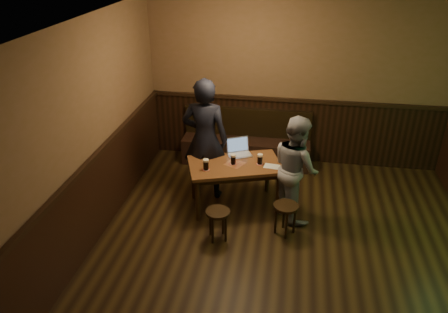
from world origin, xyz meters
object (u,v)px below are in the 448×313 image
Objects in this scene: bench at (246,146)px; pint_right at (260,159)px; pint_mid at (233,159)px; person_suit at (205,139)px; stool_left at (218,217)px; pub_table at (235,169)px; laptop at (239,150)px; pint_left at (206,165)px; stool_right at (286,211)px; person_grey at (296,168)px.

pint_right is (0.35, -1.36, 0.46)m from bench.
person_suit reaches higher than pint_mid.
bench is 2.25m from stool_left.
bench is 1.49× the size of pub_table.
bench reaches higher than laptop.
pint_left reaches higher than pub_table.
pint_left is at bearing -147.12° from pint_mid.
pub_table is 0.35m from laptop.
pint_left reaches higher than stool_right.
bench is 1.44m from pub_table.
pint_right is at bearing -10.72° from pub_table.
pint_mid is at bearing -169.79° from pint_right.
person_grey is (0.86, -1.50, 0.45)m from bench.
pint_mid is at bearing -90.84° from bench.
stool_left is at bearing -95.30° from pint_mid.
bench reaches higher than pint_right.
pub_table is 0.88m from person_grey.
pint_mid is (0.35, 0.23, -0.00)m from pint_left.
pint_left is at bearing -157.94° from pint_right.
person_grey is (0.96, 0.74, 0.41)m from stool_left.
bench is at bearing -112.06° from person_suit.
laptop reaches higher than pint_right.
pint_mid is (0.08, 0.82, 0.43)m from stool_left.
bench is at bearing 111.30° from stool_right.
bench reaches higher than stool_left.
person_suit is 1.39m from person_grey.
pint_left is 0.11× the size of person_grey.
laptop reaches higher than pint_left.
stool_right is at bearing 141.01° from person_grey.
bench is at bearing 64.78° from laptop.
pint_right is (0.45, 0.89, 0.43)m from stool_left.
pint_left is 0.68m from laptop.
pint_left is at bearing 114.66° from stool_left.
bench is 1.45× the size of person_grey.
pint_mid is at bearing 84.70° from stool_left.
pub_table is 9.59× the size of pint_mid.
person_suit is at bearing 146.89° from stool_right.
pint_right is 0.10× the size of person_grey.
pint_mid is 0.36× the size of laptop.
pint_mid is 0.08× the size of person_suit.
laptop is (-0.76, 0.89, 0.40)m from stool_right.
pint_right reaches higher than stool_left.
person_suit is 1.23× the size of person_grey.
bench is 1.48m from pint_right.
person_suit is at bearing -112.44° from bench.
bench is 2.12m from stool_right.
pint_right is at bearing 22.06° from pint_left.
person_grey reaches higher than pint_mid.
person_grey is (0.85, -0.41, -0.00)m from laptop.
stool_left is 1.23m from laptop.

